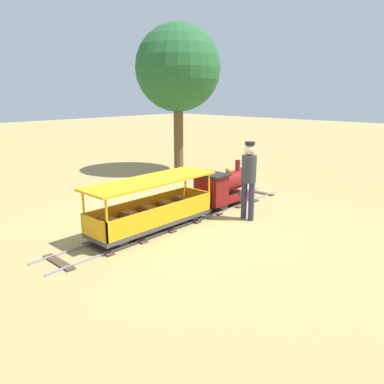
% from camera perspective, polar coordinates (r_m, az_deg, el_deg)
% --- Properties ---
extents(ground_plane, '(60.00, 60.00, 0.00)m').
position_cam_1_polar(ground_plane, '(7.77, -1.42, -4.32)').
color(ground_plane, '#A38C51').
extents(track, '(0.77, 6.40, 0.04)m').
position_cam_1_polar(track, '(7.82, -1.00, -4.06)').
color(track, gray).
rests_on(track, ground_plane).
extents(locomotive, '(0.73, 1.44, 0.99)m').
position_cam_1_polar(locomotive, '(8.56, 4.55, 0.82)').
color(locomotive, maroon).
rests_on(locomotive, ground_plane).
extents(passenger_car, '(0.83, 2.70, 0.97)m').
position_cam_1_polar(passenger_car, '(7.11, -6.04, -2.69)').
color(passenger_car, '#3F3F3F').
rests_on(passenger_car, ground_plane).
extents(conductor_person, '(0.30, 0.30, 1.62)m').
position_cam_1_polar(conductor_person, '(7.65, 8.66, 2.64)').
color(conductor_person, '#282D47').
rests_on(conductor_person, ground_plane).
extents(oak_tree_near, '(2.72, 2.72, 4.68)m').
position_cam_1_polar(oak_tree_near, '(12.49, -2.16, 18.28)').
color(oak_tree_near, brown).
rests_on(oak_tree_near, ground_plane).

